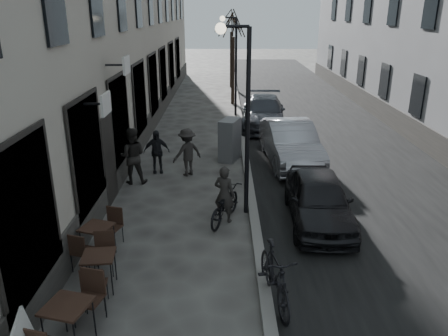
{
  "coord_description": "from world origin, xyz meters",
  "views": [
    {
      "loc": [
        -0.62,
        -5.15,
        5.39
      ],
      "look_at": [
        -0.62,
        4.7,
        1.8
      ],
      "focal_mm": 35.0,
      "sensor_mm": 36.0,
      "label": 1
    }
  ],
  "objects_px": {
    "streetlamp_far": "(233,55)",
    "car_far": "(263,112)",
    "bistro_set_b": "(100,268)",
    "pedestrian_near": "(132,156)",
    "pedestrian_far": "(157,152)",
    "car_near": "(319,199)",
    "car_mid": "(290,143)",
    "tree_far": "(232,20)",
    "pedestrian_mid": "(187,152)",
    "bistro_set_a": "(69,321)",
    "tree_near": "(233,23)",
    "streetlamp_near": "(241,101)",
    "bistro_set_c": "(98,238)",
    "moped": "(275,276)",
    "bicycle": "(224,205)",
    "utility_cabinet": "(230,140)"
  },
  "relations": [
    {
      "from": "streetlamp_far",
      "to": "car_far",
      "type": "height_order",
      "value": "streetlamp_far"
    },
    {
      "from": "bistro_set_b",
      "to": "pedestrian_near",
      "type": "bearing_deg",
      "value": 88.67
    },
    {
      "from": "pedestrian_far",
      "to": "car_near",
      "type": "height_order",
      "value": "pedestrian_far"
    },
    {
      "from": "car_far",
      "to": "car_mid",
      "type": "bearing_deg",
      "value": -79.41
    },
    {
      "from": "tree_far",
      "to": "pedestrian_mid",
      "type": "distance_m",
      "value": 18.53
    },
    {
      "from": "tree_far",
      "to": "car_far",
      "type": "distance_m",
      "value": 12.2
    },
    {
      "from": "pedestrian_near",
      "to": "car_near",
      "type": "bearing_deg",
      "value": 147.48
    },
    {
      "from": "streetlamp_far",
      "to": "bistro_set_a",
      "type": "relative_size",
      "value": 2.9
    },
    {
      "from": "car_near",
      "to": "pedestrian_far",
      "type": "bearing_deg",
      "value": 144.26
    },
    {
      "from": "tree_near",
      "to": "car_near",
      "type": "relative_size",
      "value": 1.46
    },
    {
      "from": "streetlamp_near",
      "to": "bistro_set_b",
      "type": "height_order",
      "value": "streetlamp_near"
    },
    {
      "from": "bistro_set_c",
      "to": "pedestrian_mid",
      "type": "relative_size",
      "value": 0.98
    },
    {
      "from": "pedestrian_far",
      "to": "car_mid",
      "type": "xyz_separation_m",
      "value": [
        4.78,
        0.99,
        0.01
      ]
    },
    {
      "from": "streetlamp_near",
      "to": "car_near",
      "type": "height_order",
      "value": "streetlamp_near"
    },
    {
      "from": "pedestrian_near",
      "to": "tree_near",
      "type": "bearing_deg",
      "value": -110.6
    },
    {
      "from": "streetlamp_far",
      "to": "pedestrian_far",
      "type": "xyz_separation_m",
      "value": [
        -2.79,
        -8.78,
        -2.4
      ]
    },
    {
      "from": "bistro_set_a",
      "to": "moped",
      "type": "height_order",
      "value": "moped"
    },
    {
      "from": "streetlamp_far",
      "to": "pedestrian_far",
      "type": "height_order",
      "value": "streetlamp_far"
    },
    {
      "from": "tree_near",
      "to": "car_mid",
      "type": "xyz_separation_m",
      "value": [
        1.92,
        -10.79,
        -3.89
      ]
    },
    {
      "from": "pedestrian_mid",
      "to": "pedestrian_far",
      "type": "distance_m",
      "value": 1.12
    },
    {
      "from": "bicycle",
      "to": "bistro_set_c",
      "type": "bearing_deg",
      "value": 53.81
    },
    {
      "from": "pedestrian_near",
      "to": "pedestrian_far",
      "type": "height_order",
      "value": "pedestrian_near"
    },
    {
      "from": "moped",
      "to": "utility_cabinet",
      "type": "bearing_deg",
      "value": 85.49
    },
    {
      "from": "streetlamp_far",
      "to": "car_mid",
      "type": "bearing_deg",
      "value": -75.67
    },
    {
      "from": "utility_cabinet",
      "to": "pedestrian_near",
      "type": "relative_size",
      "value": 0.84
    },
    {
      "from": "pedestrian_far",
      "to": "streetlamp_far",
      "type": "bearing_deg",
      "value": 61.82
    },
    {
      "from": "bicycle",
      "to": "pedestrian_near",
      "type": "xyz_separation_m",
      "value": [
        -2.99,
        2.77,
        0.45
      ]
    },
    {
      "from": "bistro_set_b",
      "to": "streetlamp_far",
      "type": "bearing_deg",
      "value": 73.3
    },
    {
      "from": "tree_near",
      "to": "tree_far",
      "type": "bearing_deg",
      "value": 90.0
    },
    {
      "from": "streetlamp_near",
      "to": "pedestrian_mid",
      "type": "xyz_separation_m",
      "value": [
        -1.7,
        2.96,
        -2.34
      ]
    },
    {
      "from": "streetlamp_far",
      "to": "car_near",
      "type": "xyz_separation_m",
      "value": [
        2.06,
        -12.58,
        -2.49
      ]
    },
    {
      "from": "pedestrian_far",
      "to": "bicycle",
      "type": "bearing_deg",
      "value": -68.52
    },
    {
      "from": "bistro_set_a",
      "to": "pedestrian_far",
      "type": "relative_size",
      "value": 1.16
    },
    {
      "from": "bistro_set_b",
      "to": "bistro_set_a",
      "type": "bearing_deg",
      "value": -98.29
    },
    {
      "from": "tree_far",
      "to": "bistro_set_a",
      "type": "relative_size",
      "value": 3.24
    },
    {
      "from": "tree_near",
      "to": "tree_far",
      "type": "xyz_separation_m",
      "value": [
        0.0,
        6.0,
        0.0
      ]
    },
    {
      "from": "bistro_set_c",
      "to": "pedestrian_near",
      "type": "xyz_separation_m",
      "value": [
        -0.1,
        4.59,
        0.46
      ]
    },
    {
      "from": "streetlamp_far",
      "to": "car_far",
      "type": "distance_m",
      "value": 3.76
    },
    {
      "from": "streetlamp_far",
      "to": "pedestrian_mid",
      "type": "height_order",
      "value": "streetlamp_far"
    },
    {
      "from": "streetlamp_far",
      "to": "car_near",
      "type": "distance_m",
      "value": 12.99
    },
    {
      "from": "car_far",
      "to": "pedestrian_mid",
      "type": "bearing_deg",
      "value": -110.78
    },
    {
      "from": "tree_near",
      "to": "pedestrian_mid",
      "type": "relative_size",
      "value": 3.47
    },
    {
      "from": "bistro_set_c",
      "to": "pedestrian_near",
      "type": "distance_m",
      "value": 4.61
    },
    {
      "from": "tree_far",
      "to": "bistro_set_a",
      "type": "height_order",
      "value": "tree_far"
    },
    {
      "from": "utility_cabinet",
      "to": "pedestrian_far",
      "type": "xyz_separation_m",
      "value": [
        -2.56,
        -1.37,
        -0.02
      ]
    },
    {
      "from": "streetlamp_near",
      "to": "car_far",
      "type": "bearing_deg",
      "value": 81.32
    },
    {
      "from": "bistro_set_c",
      "to": "bicycle",
      "type": "bearing_deg",
      "value": 50.32
    },
    {
      "from": "bistro_set_a",
      "to": "pedestrian_mid",
      "type": "xyz_separation_m",
      "value": [
        1.33,
        8.18,
        0.31
      ]
    },
    {
      "from": "tree_near",
      "to": "car_mid",
      "type": "relative_size",
      "value": 1.22
    },
    {
      "from": "bistro_set_c",
      "to": "tree_near",
      "type": "bearing_deg",
      "value": 97.14
    }
  ]
}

